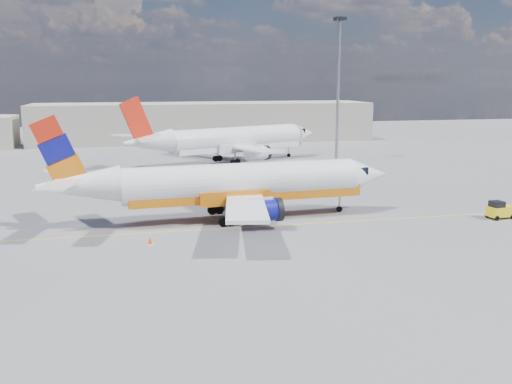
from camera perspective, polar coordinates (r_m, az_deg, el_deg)
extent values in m
plane|color=slate|center=(48.21, 0.73, -4.39)|extent=(240.00, 240.00, 0.00)
cube|color=yellow|center=(51.03, -0.05, -3.50)|extent=(70.00, 0.15, 0.01)
cube|color=#A9A292|center=(121.52, -5.18, 6.98)|extent=(70.00, 14.00, 8.00)
cylinder|color=white|center=(53.26, -1.44, 1.10)|extent=(22.26, 4.83, 3.41)
cone|color=white|center=(57.95, 11.13, 1.72)|extent=(4.23, 3.66, 3.41)
cone|color=white|center=(51.49, -17.30, 0.63)|extent=(7.22, 3.69, 3.24)
cube|color=black|center=(57.23, 9.90, 2.21)|extent=(1.85, 2.41, 0.70)
cube|color=orange|center=(53.61, -0.92, -0.09)|extent=(22.22, 4.23, 1.20)
cube|color=white|center=(59.82, -4.57, 1.32)|extent=(6.72, 12.45, 0.81)
cube|color=white|center=(46.41, -1.00, -1.56)|extent=(5.31, 12.43, 0.81)
cylinder|color=navy|center=(58.03, -2.10, 0.08)|extent=(3.73, 2.14, 1.91)
cylinder|color=navy|center=(49.52, 0.47, -1.87)|extent=(3.73, 2.14, 1.91)
cylinder|color=black|center=(58.43, -0.58, 0.16)|extent=(0.64, 2.14, 2.11)
cylinder|color=black|center=(49.99, 2.24, -1.75)|extent=(0.64, 2.14, 2.11)
cube|color=orange|center=(51.09, -19.19, 3.91)|extent=(4.72, 0.60, 6.26)
cube|color=white|center=(54.60, -18.88, 1.81)|extent=(3.91, 5.48, 0.18)
cube|color=white|center=(48.27, -19.17, 0.62)|extent=(3.38, 5.41, 0.18)
cylinder|color=gray|center=(57.07, 8.35, -0.74)|extent=(0.19, 0.19, 2.11)
cylinder|color=black|center=(57.28, 8.32, -1.69)|extent=(0.58, 0.28, 0.56)
cylinder|color=black|center=(55.74, -4.06, -1.78)|extent=(0.93, 0.44, 0.90)
cylinder|color=black|center=(51.17, -2.91, -2.96)|extent=(0.93, 0.44, 0.90)
cylinder|color=white|center=(90.15, -1.90, 5.40)|extent=(22.72, 12.44, 3.58)
cone|color=white|center=(98.42, 4.76, 5.87)|extent=(5.29, 4.95, 3.58)
cone|color=white|center=(82.60, -10.76, 4.93)|extent=(8.12, 6.04, 3.40)
cube|color=black|center=(97.41, 4.10, 6.16)|extent=(2.60, 2.93, 0.74)
cube|color=white|center=(90.57, -1.62, 4.66)|extent=(22.47, 11.86, 1.26)
cube|color=white|center=(95.61, -5.17, 5.13)|extent=(10.34, 12.11, 0.85)
cube|color=white|center=(83.34, 0.04, 4.27)|extent=(5.36, 13.02, 0.85)
cylinder|color=white|center=(94.59, -3.24, 4.48)|extent=(4.28, 3.34, 2.00)
cylinder|color=white|center=(86.81, 0.15, 3.89)|extent=(4.28, 3.34, 2.00)
cylinder|color=black|center=(95.50, -2.39, 4.55)|extent=(1.36, 2.24, 2.21)
cylinder|color=black|center=(87.80, 1.04, 3.97)|extent=(1.36, 2.24, 2.21)
cube|color=red|center=(81.66, -11.85, 7.08)|extent=(4.67, 2.24, 6.58)
cube|color=white|center=(84.95, -12.72, 5.49)|extent=(5.22, 5.49, 0.19)
cube|color=white|center=(78.83, -10.77, 5.13)|extent=(2.79, 5.46, 0.19)
cylinder|color=gray|center=(96.67, 3.31, 4.31)|extent=(0.25, 0.25, 2.21)
cylinder|color=black|center=(96.80, 3.30, 3.71)|extent=(0.64, 0.47, 0.59)
cylinder|color=black|center=(91.51, -3.87, 3.38)|extent=(1.03, 0.74, 0.95)
cylinder|color=black|center=(87.30, -2.11, 3.01)|extent=(1.03, 0.74, 0.95)
cylinder|color=black|center=(58.64, 22.11, -2.17)|extent=(0.48, 0.24, 0.46)
cylinder|color=black|center=(57.72, 22.95, -2.44)|extent=(0.48, 0.24, 0.46)
cylinder|color=black|center=(59.87, 23.43, -2.00)|extent=(0.48, 0.24, 0.46)
cube|color=yellow|center=(58.69, 23.23, -1.78)|extent=(2.54, 1.57, 0.92)
cube|color=black|center=(58.23, 22.95, -1.11)|extent=(1.23, 1.23, 0.55)
cube|color=white|center=(46.53, -10.52, -5.14)|extent=(0.46, 0.46, 0.05)
cone|color=#FF470A|center=(46.44, -10.53, -4.76)|extent=(0.39, 0.39, 0.60)
cylinder|color=gray|center=(93.96, 8.20, 9.91)|extent=(0.48, 0.48, 21.89)
cube|color=black|center=(94.39, 8.40, 16.76)|extent=(1.64, 1.64, 0.55)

